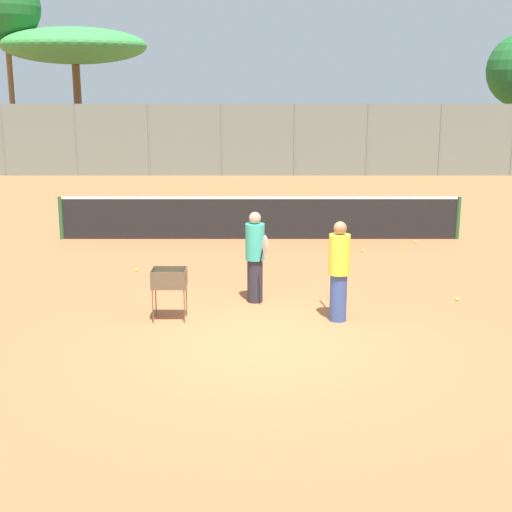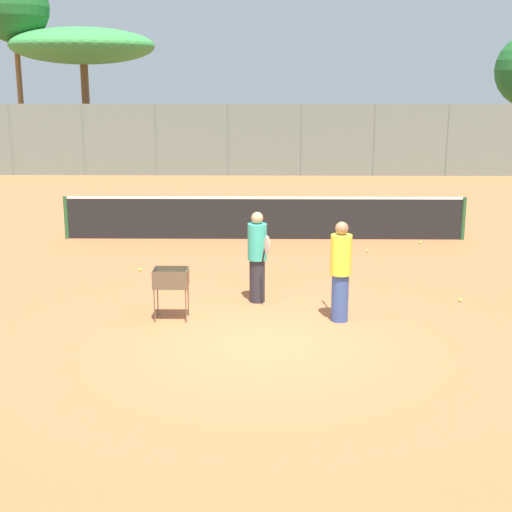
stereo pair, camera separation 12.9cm
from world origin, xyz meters
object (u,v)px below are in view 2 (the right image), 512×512
Objects in this scene: player_white_outfit at (341,270)px; parked_car at (107,152)px; tennis_net at (264,217)px; player_red_cap at (257,256)px; ball_cart at (171,282)px.

player_white_outfit is 24.34m from parked_car.
player_red_cap is (-0.10, -5.28, 0.28)m from tennis_net.
player_red_cap reaches higher than parked_car.
player_red_cap is 22.92m from parked_car.
tennis_net is 6.45m from ball_cart.
player_red_cap is (-1.35, 1.02, -0.02)m from player_white_outfit.
player_white_outfit is 1.02× the size of player_red_cap.
parked_car reaches higher than ball_cart.
parked_car is (-7.40, 21.69, -0.17)m from player_red_cap.
player_white_outfit reaches higher than parked_car.
parked_car is at bearing 14.59° from player_white_outfit.
ball_cart is (-2.75, 0.03, -0.21)m from player_white_outfit.
ball_cart is at bearing -75.18° from parked_car.
ball_cart is 0.20× the size of parked_car.
player_white_outfit is at bearing -68.92° from parked_car.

